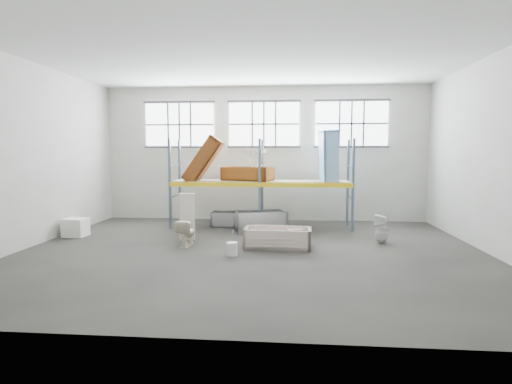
# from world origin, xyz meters

# --- Properties ---
(floor) EXTENTS (12.00, 10.00, 0.10)m
(floor) POSITION_xyz_m (0.00, 0.00, -0.05)
(floor) COLOR #44403B
(floor) RESTS_ON ground
(ceiling) EXTENTS (12.00, 10.00, 0.10)m
(ceiling) POSITION_xyz_m (0.00, 0.00, 5.05)
(ceiling) COLOR silver
(ceiling) RESTS_ON ground
(wall_back) EXTENTS (12.00, 0.10, 5.00)m
(wall_back) POSITION_xyz_m (0.00, 5.05, 2.50)
(wall_back) COLOR #ACAA9F
(wall_back) RESTS_ON ground
(wall_front) EXTENTS (12.00, 0.10, 5.00)m
(wall_front) POSITION_xyz_m (0.00, -5.05, 2.50)
(wall_front) COLOR beige
(wall_front) RESTS_ON ground
(wall_left) EXTENTS (0.10, 10.00, 5.00)m
(wall_left) POSITION_xyz_m (-6.05, 0.00, 2.50)
(wall_left) COLOR #A8A69B
(wall_left) RESTS_ON ground
(wall_right) EXTENTS (0.10, 10.00, 5.00)m
(wall_right) POSITION_xyz_m (6.05, 0.00, 2.50)
(wall_right) COLOR #9D9B92
(wall_right) RESTS_ON ground
(window_left) EXTENTS (2.60, 0.04, 1.60)m
(window_left) POSITION_xyz_m (-3.20, 4.94, 3.60)
(window_left) COLOR white
(window_left) RESTS_ON wall_back
(window_mid) EXTENTS (2.60, 0.04, 1.60)m
(window_mid) POSITION_xyz_m (0.00, 4.94, 3.60)
(window_mid) COLOR white
(window_mid) RESTS_ON wall_back
(window_right) EXTENTS (2.60, 0.04, 1.60)m
(window_right) POSITION_xyz_m (3.20, 4.94, 3.60)
(window_right) COLOR white
(window_right) RESTS_ON wall_back
(rack_upright_la) EXTENTS (0.08, 0.08, 3.00)m
(rack_upright_la) POSITION_xyz_m (-3.00, 2.90, 1.50)
(rack_upright_la) COLOR slate
(rack_upright_la) RESTS_ON floor
(rack_upright_lb) EXTENTS (0.08, 0.08, 3.00)m
(rack_upright_lb) POSITION_xyz_m (-3.00, 4.10, 1.50)
(rack_upright_lb) COLOR slate
(rack_upright_lb) RESTS_ON floor
(rack_upright_ma) EXTENTS (0.08, 0.08, 3.00)m
(rack_upright_ma) POSITION_xyz_m (0.00, 2.90, 1.50)
(rack_upright_ma) COLOR slate
(rack_upright_ma) RESTS_ON floor
(rack_upright_mb) EXTENTS (0.08, 0.08, 3.00)m
(rack_upright_mb) POSITION_xyz_m (0.00, 4.10, 1.50)
(rack_upright_mb) COLOR slate
(rack_upright_mb) RESTS_ON floor
(rack_upright_ra) EXTENTS (0.08, 0.08, 3.00)m
(rack_upright_ra) POSITION_xyz_m (3.00, 2.90, 1.50)
(rack_upright_ra) COLOR slate
(rack_upright_ra) RESTS_ON floor
(rack_upright_rb) EXTENTS (0.08, 0.08, 3.00)m
(rack_upright_rb) POSITION_xyz_m (3.00, 4.10, 1.50)
(rack_upright_rb) COLOR slate
(rack_upright_rb) RESTS_ON floor
(rack_beam_front) EXTENTS (6.00, 0.10, 0.14)m
(rack_beam_front) POSITION_xyz_m (0.00, 2.90, 1.50)
(rack_beam_front) COLOR yellow
(rack_beam_front) RESTS_ON floor
(rack_beam_back) EXTENTS (6.00, 0.10, 0.14)m
(rack_beam_back) POSITION_xyz_m (0.00, 4.10, 1.50)
(rack_beam_back) COLOR yellow
(rack_beam_back) RESTS_ON floor
(shelf_deck) EXTENTS (5.90, 1.10, 0.03)m
(shelf_deck) POSITION_xyz_m (0.00, 3.50, 1.58)
(shelf_deck) COLOR gray
(shelf_deck) RESTS_ON floor
(wet_patch) EXTENTS (1.80, 1.80, 0.00)m
(wet_patch) POSITION_xyz_m (0.00, 2.70, 0.00)
(wet_patch) COLOR black
(wet_patch) RESTS_ON floor
(bathtub_beige) EXTENTS (1.83, 0.94, 0.53)m
(bathtub_beige) POSITION_xyz_m (0.67, 0.51, 0.26)
(bathtub_beige) COLOR beige
(bathtub_beige) RESTS_ON floor
(cistern_spare) EXTENTS (0.44, 0.32, 0.38)m
(cistern_spare) POSITION_xyz_m (1.14, 0.73, 0.28)
(cistern_spare) COLOR beige
(cistern_spare) RESTS_ON bathtub_beige
(sink_in_tub) EXTENTS (0.54, 0.54, 0.15)m
(sink_in_tub) POSITION_xyz_m (0.51, 0.63, 0.16)
(sink_in_tub) COLOR beige
(sink_in_tub) RESTS_ON bathtub_beige
(toilet_beige) EXTENTS (0.47, 0.74, 0.72)m
(toilet_beige) POSITION_xyz_m (-1.83, 0.51, 0.36)
(toilet_beige) COLOR #F1E3C8
(toilet_beige) RESTS_ON floor
(cistern_tall) EXTENTS (0.48, 0.36, 1.36)m
(cistern_tall) POSITION_xyz_m (-2.02, 1.32, 0.68)
(cistern_tall) COLOR beige
(cistern_tall) RESTS_ON floor
(toilet_white) EXTENTS (0.49, 0.48, 0.81)m
(toilet_white) POSITION_xyz_m (3.58, 1.30, 0.40)
(toilet_white) COLOR white
(toilet_white) RESTS_ON floor
(steel_tub_left) EXTENTS (1.40, 0.69, 0.50)m
(steel_tub_left) POSITION_xyz_m (-1.02, 3.53, 0.25)
(steel_tub_left) COLOR #9FA4A7
(steel_tub_left) RESTS_ON floor
(steel_tub_right) EXTENTS (1.83, 1.24, 0.62)m
(steel_tub_right) POSITION_xyz_m (0.02, 3.08, 0.31)
(steel_tub_right) COLOR #B9BDC1
(steel_tub_right) RESTS_ON floor
(rust_tub_flat) EXTENTS (1.85, 1.29, 0.47)m
(rust_tub_flat) POSITION_xyz_m (-0.47, 3.55, 1.82)
(rust_tub_flat) COLOR #9A561C
(rust_tub_flat) RESTS_ON shelf_deck
(rust_tub_tilted) EXTENTS (1.41, 0.85, 1.70)m
(rust_tub_tilted) POSITION_xyz_m (-1.96, 3.37, 2.29)
(rust_tub_tilted) COLOR brown
(rust_tub_tilted) RESTS_ON shelf_deck
(sink_on_shelf) EXTENTS (0.77, 0.66, 0.60)m
(sink_on_shelf) POSITION_xyz_m (-0.15, 3.26, 2.09)
(sink_on_shelf) COLOR white
(sink_on_shelf) RESTS_ON rust_tub_flat
(blue_tub_upright) EXTENTS (0.67, 0.90, 1.77)m
(blue_tub_upright) POSITION_xyz_m (2.26, 3.51, 2.40)
(blue_tub_upright) COLOR #7AA4D1
(blue_tub_upright) RESTS_ON shelf_deck
(bucket) EXTENTS (0.30, 0.30, 0.33)m
(bucket) POSITION_xyz_m (-0.43, -0.45, 0.16)
(bucket) COLOR silver
(bucket) RESTS_ON floor
(carton_near) EXTENTS (0.67, 0.58, 0.55)m
(carton_near) POSITION_xyz_m (-5.53, 1.44, 0.28)
(carton_near) COLOR white
(carton_near) RESTS_ON floor
(carton_far) EXTENTS (0.60, 0.60, 0.45)m
(carton_far) POSITION_xyz_m (-6.00, 2.01, 0.23)
(carton_far) COLOR silver
(carton_far) RESTS_ON floor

